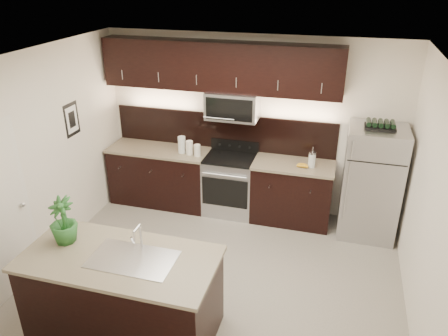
# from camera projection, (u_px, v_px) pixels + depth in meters

# --- Properties ---
(ground) EXTENTS (4.50, 4.50, 0.00)m
(ground) POSITION_uv_depth(u_px,v_px,m) (214.00, 280.00, 5.43)
(ground) COLOR gray
(ground) RESTS_ON ground
(room_walls) EXTENTS (4.52, 4.02, 2.71)m
(room_walls) POSITION_uv_depth(u_px,v_px,m) (202.00, 155.00, 4.71)
(room_walls) COLOR silver
(room_walls) RESTS_ON ground
(counter_run) EXTENTS (3.51, 0.65, 0.94)m
(counter_run) POSITION_uv_depth(u_px,v_px,m) (217.00, 183.00, 6.82)
(counter_run) COLOR black
(counter_run) RESTS_ON ground
(upper_fixtures) EXTENTS (3.49, 0.40, 1.66)m
(upper_fixtures) POSITION_uv_depth(u_px,v_px,m) (221.00, 74.00, 6.23)
(upper_fixtures) COLOR black
(upper_fixtures) RESTS_ON counter_run
(island) EXTENTS (1.96, 0.96, 0.94)m
(island) POSITION_uv_depth(u_px,v_px,m) (124.00, 294.00, 4.51)
(island) COLOR black
(island) RESTS_ON ground
(sink_faucet) EXTENTS (0.84, 0.50, 0.28)m
(sink_faucet) POSITION_uv_depth(u_px,v_px,m) (133.00, 257.00, 4.28)
(sink_faucet) COLOR silver
(sink_faucet) RESTS_ON island
(refrigerator) EXTENTS (0.78, 0.70, 1.61)m
(refrigerator) POSITION_uv_depth(u_px,v_px,m) (371.00, 183.00, 6.07)
(refrigerator) COLOR #B2B2B7
(refrigerator) RESTS_ON ground
(wine_rack) EXTENTS (0.40, 0.25, 0.10)m
(wine_rack) POSITION_uv_depth(u_px,v_px,m) (380.00, 125.00, 5.71)
(wine_rack) COLOR black
(wine_rack) RESTS_ON refrigerator
(plant) EXTENTS (0.33, 0.33, 0.50)m
(plant) POSITION_uv_depth(u_px,v_px,m) (63.00, 220.00, 4.45)
(plant) COLOR #255D25
(plant) RESTS_ON island
(canisters) EXTENTS (0.38, 0.17, 0.26)m
(canisters) POSITION_uv_depth(u_px,v_px,m) (188.00, 147.00, 6.62)
(canisters) COLOR silver
(canisters) RESTS_ON counter_run
(french_press) EXTENTS (0.10, 0.10, 0.30)m
(french_press) POSITION_uv_depth(u_px,v_px,m) (312.00, 160.00, 6.18)
(french_press) COLOR silver
(french_press) RESTS_ON counter_run
(bananas) EXTENTS (0.18, 0.15, 0.05)m
(bananas) POSITION_uv_depth(u_px,v_px,m) (300.00, 165.00, 6.23)
(bananas) COLOR gold
(bananas) RESTS_ON counter_run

